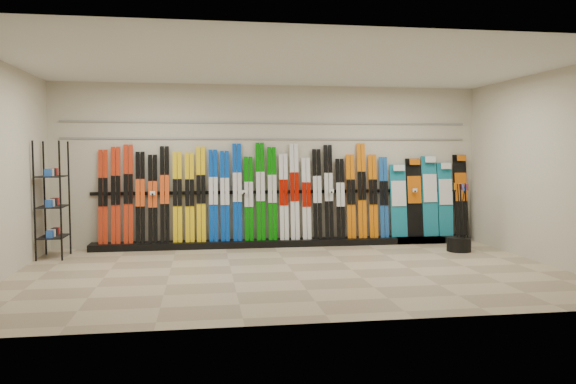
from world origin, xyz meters
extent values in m
plane|color=gray|center=(0.00, 0.00, 0.00)|extent=(8.00, 8.00, 0.00)
plane|color=beige|center=(0.00, 2.50, 1.50)|extent=(8.00, 0.00, 8.00)
plane|color=beige|center=(4.00, 0.00, 1.50)|extent=(0.00, 5.00, 5.00)
plane|color=silver|center=(0.00, 0.00, 3.00)|extent=(8.00, 8.00, 0.00)
cube|color=black|center=(0.22, 2.28, 0.06)|extent=(8.00, 0.40, 0.12)
cube|color=red|center=(-3.05, 2.34, 0.96)|extent=(0.17, 0.23, 1.67)
cube|color=red|center=(-2.83, 2.34, 0.98)|extent=(0.17, 0.23, 1.73)
cube|color=red|center=(-2.61, 2.34, 1.00)|extent=(0.17, 0.24, 1.77)
cube|color=black|center=(-2.40, 2.33, 0.94)|extent=(0.17, 0.22, 1.64)
cube|color=black|center=(-2.19, 2.33, 0.91)|extent=(0.17, 0.22, 1.59)
cube|color=black|center=(-1.97, 2.34, 0.99)|extent=(0.17, 0.23, 1.74)
cube|color=yellow|center=(-1.75, 2.33, 0.94)|extent=(0.17, 0.22, 1.63)
cube|color=yellow|center=(-1.53, 2.33, 0.93)|extent=(0.17, 0.22, 1.63)
cube|color=yellow|center=(-1.32, 2.34, 0.99)|extent=(0.17, 0.23, 1.73)
cube|color=#073FB1|center=(-1.10, 2.34, 0.96)|extent=(0.17, 0.23, 1.68)
cube|color=#073FB1|center=(-0.89, 2.33, 0.95)|extent=(0.17, 0.22, 1.66)
cube|color=#073FB1|center=(-0.66, 2.34, 1.01)|extent=(0.17, 0.24, 1.79)
cube|color=#066F05|center=(-0.45, 2.33, 0.89)|extent=(0.17, 0.21, 1.55)
cube|color=#066F05|center=(-0.23, 2.34, 1.02)|extent=(0.17, 0.24, 1.81)
cube|color=#066F05|center=(-0.01, 2.34, 0.98)|extent=(0.17, 0.23, 1.73)
cube|color=silver|center=(0.21, 2.33, 0.92)|extent=(0.17, 0.22, 1.60)
cube|color=silver|center=(0.41, 2.34, 1.01)|extent=(0.17, 0.24, 1.79)
cube|color=silver|center=(0.64, 2.33, 0.88)|extent=(0.17, 0.21, 1.52)
cube|color=black|center=(0.84, 2.34, 0.96)|extent=(0.17, 0.23, 1.69)
cube|color=black|center=(1.06, 2.34, 1.00)|extent=(0.17, 0.24, 1.77)
cube|color=black|center=(1.29, 2.32, 0.87)|extent=(0.17, 0.21, 1.51)
cube|color=#D66709|center=(1.50, 2.33, 0.91)|extent=(0.17, 0.22, 1.59)
cube|color=#D66709|center=(1.71, 2.34, 1.02)|extent=(0.17, 0.24, 1.80)
cube|color=#D66709|center=(1.93, 2.33, 0.91)|extent=(0.17, 0.22, 1.59)
cube|color=#194D9A|center=(2.15, 2.33, 0.89)|extent=(0.17, 0.21, 1.54)
cube|color=#14728C|center=(2.45, 2.35, 0.81)|extent=(0.32, 0.22, 1.39)
cube|color=black|center=(2.77, 2.36, 0.87)|extent=(0.31, 0.23, 1.51)
cube|color=#14728C|center=(3.09, 2.36, 0.90)|extent=(0.31, 0.24, 1.55)
cube|color=#14728C|center=(3.41, 2.35, 0.83)|extent=(0.30, 0.22, 1.43)
cube|color=black|center=(3.73, 2.36, 0.91)|extent=(0.27, 0.24, 1.58)
cube|color=black|center=(-3.75, 1.70, 0.97)|extent=(0.40, 0.60, 1.93)
cylinder|color=black|center=(3.18, 1.24, 0.12)|extent=(0.42, 0.42, 0.25)
cylinder|color=black|center=(3.26, 1.30, 0.61)|extent=(0.09, 0.05, 1.18)
cylinder|color=black|center=(3.19, 1.26, 0.61)|extent=(0.15, 0.06, 1.17)
cylinder|color=black|center=(3.32, 1.31, 0.61)|extent=(0.06, 0.03, 1.18)
cylinder|color=black|center=(3.31, 1.24, 0.61)|extent=(0.15, 0.08, 1.17)
cylinder|color=black|center=(3.28, 1.19, 0.61)|extent=(0.10, 0.03, 1.18)
cylinder|color=black|center=(3.13, 1.37, 0.61)|extent=(0.07, 0.04, 1.18)
cylinder|color=black|center=(3.18, 1.12, 0.61)|extent=(0.12, 0.11, 1.18)
cylinder|color=black|center=(3.19, 1.22, 0.61)|extent=(0.09, 0.09, 1.18)
cylinder|color=black|center=(3.17, 1.20, 0.61)|extent=(0.12, 0.15, 1.17)
cube|color=gray|center=(0.00, 2.48, 2.00)|extent=(7.60, 0.02, 0.03)
cube|color=gray|center=(0.00, 2.48, 2.30)|extent=(7.60, 0.02, 0.03)
camera|label=1|loc=(-1.29, -8.01, 1.74)|focal=35.00mm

